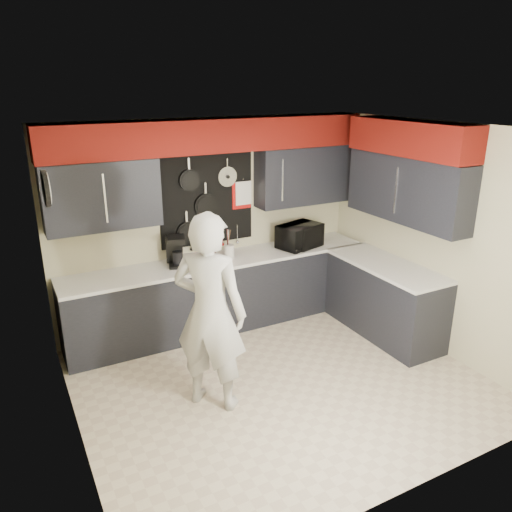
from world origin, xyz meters
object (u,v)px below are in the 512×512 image
coffee_maker (176,250)px  person (210,313)px  utensil_crock (229,251)px  knife_block (211,251)px  microwave (299,236)px

coffee_maker → person: size_ratio=0.19×
utensil_crock → knife_block: bearing=173.3°
knife_block → person: 1.59m
microwave → person: bearing=-159.9°
knife_block → person: bearing=-102.2°
utensil_crock → coffee_maker: size_ratio=0.45×
microwave → knife_block: (-1.22, 0.09, -0.05)m
knife_block → utensil_crock: knife_block is taller
coffee_maker → microwave: bearing=13.3°
coffee_maker → utensil_crock: bearing=13.4°
microwave → person: 2.31m
knife_block → coffee_maker: bearing=-170.7°
coffee_maker → knife_block: bearing=15.1°
person → utensil_crock: bearing=-75.2°
microwave → person: (-1.85, -1.37, -0.11)m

